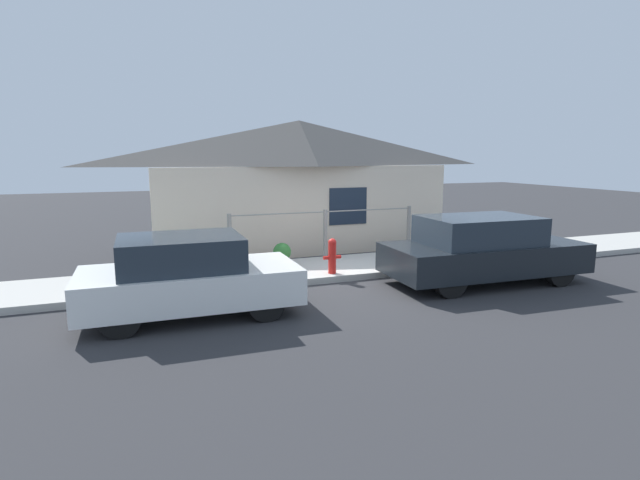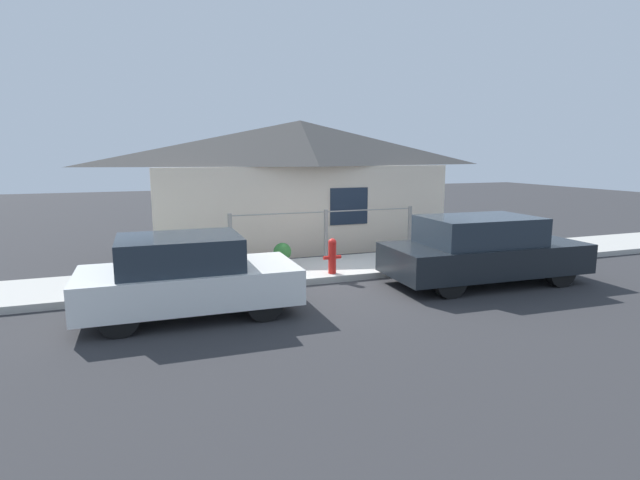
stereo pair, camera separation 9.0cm
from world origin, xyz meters
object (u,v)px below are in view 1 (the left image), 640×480
at_px(car_right, 483,250).
at_px(fire_hydrant, 332,255).
at_px(car_left, 188,276).
at_px(potted_plant_by_fence, 159,261).
at_px(potted_plant_near_hydrant, 282,254).

xyz_separation_m(car_right, fire_hydrant, (-2.88, 1.39, -0.17)).
xyz_separation_m(car_left, fire_hydrant, (3.22, 1.39, -0.14)).
bearing_deg(car_right, potted_plant_by_fence, 161.13).
distance_m(car_left, fire_hydrant, 3.51).
height_order(fire_hydrant, potted_plant_near_hydrant, fire_hydrant).
distance_m(car_right, potted_plant_near_hydrant, 4.43).
height_order(car_left, fire_hydrant, car_left).
bearing_deg(fire_hydrant, potted_plant_by_fence, 162.99).
bearing_deg(potted_plant_near_hydrant, potted_plant_by_fence, 178.61).
xyz_separation_m(car_right, potted_plant_by_fence, (-6.42, 2.48, -0.25)).
relative_size(car_left, potted_plant_near_hydrant, 6.51).
height_order(car_left, potted_plant_by_fence, car_left).
relative_size(car_left, fire_hydrant, 4.70).
height_order(car_right, fire_hydrant, car_right).
xyz_separation_m(car_left, potted_plant_by_fence, (-0.33, 2.48, -0.21)).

